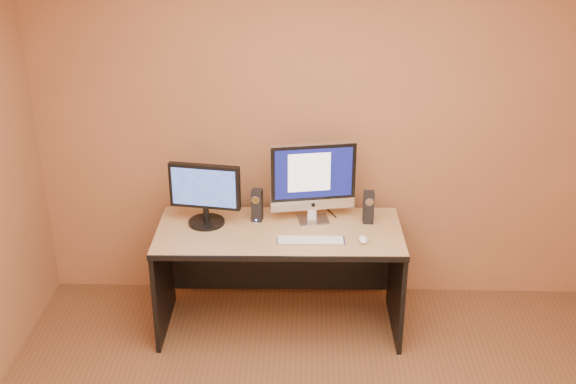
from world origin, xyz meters
name	(u,v)px	position (x,y,z in m)	size (l,w,h in m)	color
walls	(328,277)	(0.00, 0.00, 1.30)	(4.00, 4.00, 2.60)	#9C633F
desk	(280,279)	(-0.28, 1.50, 0.37)	(1.62, 0.71, 0.75)	tan
imac	(314,183)	(-0.05, 1.65, 1.03)	(0.58, 0.21, 0.56)	#BBBBC0
second_monitor	(205,195)	(-0.77, 1.59, 0.96)	(0.49, 0.24, 0.43)	black
speaker_left	(257,205)	(-0.43, 1.65, 0.86)	(0.07, 0.07, 0.22)	black
speaker_right	(369,207)	(0.32, 1.64, 0.86)	(0.07, 0.07, 0.22)	black
keyboard	(311,240)	(-0.07, 1.35, 0.76)	(0.44, 0.12, 0.02)	silver
mouse	(363,239)	(0.27, 1.36, 0.77)	(0.06, 0.10, 0.04)	white
cable_a	(329,211)	(0.06, 1.80, 0.75)	(0.01, 0.01, 0.22)	black
cable_b	(314,213)	(-0.05, 1.76, 0.75)	(0.01, 0.01, 0.18)	black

